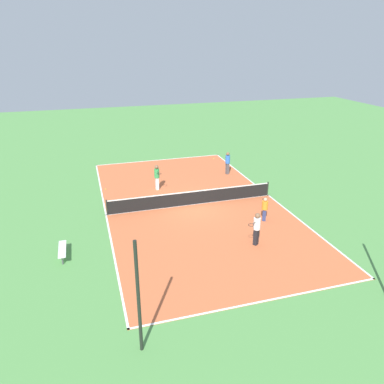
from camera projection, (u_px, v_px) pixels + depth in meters
ground_plane at (192, 205)px, 24.39m from camera, size 80.00×80.00×0.00m
court_surface at (192, 205)px, 24.38m from camera, size 11.12×20.44×0.02m
tennis_net at (192, 197)px, 24.19m from camera, size 10.92×0.10×0.98m
bench at (62, 250)px, 18.42m from camera, size 0.36×1.70×0.45m
player_far_green at (157, 176)px, 26.41m from camera, size 0.40×0.95×1.82m
player_near_blue at (228, 161)px, 29.55m from camera, size 0.42×0.42×1.79m
player_center_orange at (265, 208)px, 21.94m from camera, size 0.71×0.98×1.46m
player_near_white at (257, 227)px, 19.22m from camera, size 0.96×0.80×1.81m
tennis_ball_left_sideline at (214, 158)px, 33.69m from camera, size 0.07×0.07×0.07m
tennis_ball_midcourt at (200, 195)px, 25.77m from camera, size 0.07×0.07×0.07m
tennis_ball_near_net at (106, 189)px, 26.78m from camera, size 0.07×0.07×0.07m
fence_post_back_right at (138, 299)px, 12.19m from camera, size 0.12×0.12×4.32m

